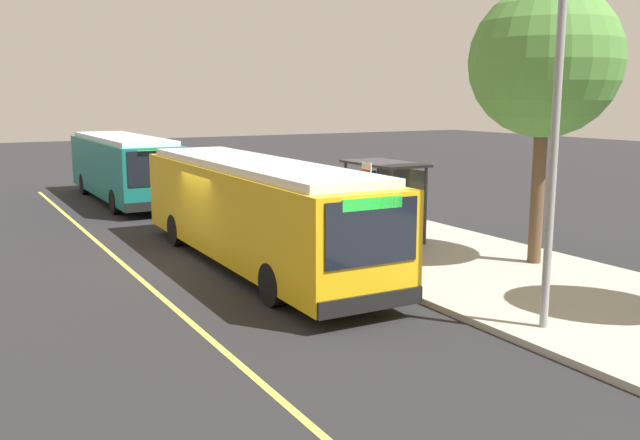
% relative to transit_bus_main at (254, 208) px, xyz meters
% --- Properties ---
extents(ground_plane, '(120.00, 120.00, 0.00)m').
position_rel_transit_bus_main_xyz_m(ground_plane, '(-1.16, -1.01, -1.62)').
color(ground_plane, '#232326').
extents(sidewalk_curb, '(44.00, 6.40, 0.15)m').
position_rel_transit_bus_main_xyz_m(sidewalk_curb, '(-1.16, 4.99, -1.54)').
color(sidewalk_curb, '#A8A399').
rests_on(sidewalk_curb, ground_plane).
extents(lane_stripe_center, '(36.00, 0.14, 0.01)m').
position_rel_transit_bus_main_xyz_m(lane_stripe_center, '(-1.16, -3.21, -1.61)').
color(lane_stripe_center, '#E0D64C').
rests_on(lane_stripe_center, ground_plane).
extents(transit_bus_main, '(12.11, 2.73, 2.95)m').
position_rel_transit_bus_main_xyz_m(transit_bus_main, '(0.00, 0.00, 0.00)').
color(transit_bus_main, gold).
rests_on(transit_bus_main, ground_plane).
extents(transit_bus_second, '(10.79, 2.64, 2.95)m').
position_rel_transit_bus_main_xyz_m(transit_bus_second, '(-13.96, -0.24, -0.00)').
color(transit_bus_second, '#146B66').
rests_on(transit_bus_second, ground_plane).
extents(bus_shelter, '(2.90, 1.60, 2.48)m').
position_rel_transit_bus_main_xyz_m(bus_shelter, '(-0.85, 4.98, 0.30)').
color(bus_shelter, '#333338').
rests_on(bus_shelter, sidewalk_curb).
extents(waiting_bench, '(1.60, 0.48, 0.95)m').
position_rel_transit_bus_main_xyz_m(waiting_bench, '(-0.93, 4.88, -0.99)').
color(waiting_bench, brown).
rests_on(waiting_bench, sidewalk_curb).
extents(route_sign_post, '(0.44, 0.08, 2.80)m').
position_rel_transit_bus_main_xyz_m(route_sign_post, '(1.82, 2.53, 0.34)').
color(route_sign_post, '#333338').
rests_on(route_sign_post, sidewalk_curb).
extents(pedestrian_commuter, '(0.24, 0.40, 1.69)m').
position_rel_transit_bus_main_xyz_m(pedestrian_commuter, '(-0.86, 2.96, -0.50)').
color(pedestrian_commuter, '#282D47').
rests_on(pedestrian_commuter, sidewalk_curb).
extents(street_tree_upstreet, '(4.00, 4.00, 7.43)m').
position_rel_transit_bus_main_xyz_m(street_tree_upstreet, '(4.03, 6.63, 3.94)').
color(street_tree_upstreet, brown).
rests_on(street_tree_upstreet, sidewalk_curb).
extents(utility_pole, '(0.16, 0.16, 6.40)m').
position_rel_transit_bus_main_xyz_m(utility_pole, '(8.01, 2.69, 1.73)').
color(utility_pole, gray).
rests_on(utility_pole, sidewalk_curb).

